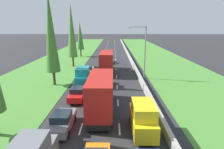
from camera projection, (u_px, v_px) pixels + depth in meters
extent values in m
plane|color=#28282B|center=(110.00, 55.00, 60.66)|extent=(300.00, 300.00, 0.00)
cube|color=#478433|center=(71.00, 55.00, 60.76)|extent=(14.00, 140.00, 0.04)
cube|color=#478433|center=(155.00, 55.00, 60.54)|extent=(14.00, 140.00, 0.04)
cube|color=#9E9B93|center=(128.00, 53.00, 60.51)|extent=(0.44, 120.00, 0.85)
cube|color=white|center=(81.00, 129.00, 17.12)|extent=(0.14, 2.00, 0.01)
cube|color=white|center=(89.00, 103.00, 22.93)|extent=(0.14, 2.00, 0.01)
cube|color=white|center=(94.00, 87.00, 28.74)|extent=(0.14, 2.00, 0.01)
cube|color=white|center=(97.00, 77.00, 34.54)|extent=(0.14, 2.00, 0.01)
cube|color=white|center=(100.00, 69.00, 40.35)|extent=(0.14, 2.00, 0.01)
cube|color=white|center=(101.00, 64.00, 46.16)|extent=(0.14, 2.00, 0.01)
cube|color=white|center=(103.00, 59.00, 51.96)|extent=(0.14, 2.00, 0.01)
cube|color=white|center=(104.00, 56.00, 57.77)|extent=(0.14, 2.00, 0.01)
cube|color=white|center=(105.00, 53.00, 63.58)|extent=(0.14, 2.00, 0.01)
cube|color=white|center=(106.00, 51.00, 69.38)|extent=(0.14, 2.00, 0.01)
cube|color=white|center=(106.00, 49.00, 75.19)|extent=(0.14, 2.00, 0.01)
cube|color=white|center=(107.00, 47.00, 81.00)|extent=(0.14, 2.00, 0.01)
cube|color=white|center=(107.00, 46.00, 86.80)|extent=(0.14, 2.00, 0.01)
cube|color=white|center=(108.00, 45.00, 92.61)|extent=(0.14, 2.00, 0.01)
cube|color=white|center=(108.00, 43.00, 98.42)|extent=(0.14, 2.00, 0.01)
cube|color=white|center=(108.00, 42.00, 104.22)|extent=(0.14, 2.00, 0.01)
cube|color=white|center=(109.00, 42.00, 110.03)|extent=(0.14, 2.00, 0.01)
cube|color=white|center=(109.00, 41.00, 115.84)|extent=(0.14, 2.00, 0.01)
cube|color=white|center=(119.00, 129.00, 17.09)|extent=(0.14, 2.00, 0.01)
cube|color=white|center=(118.00, 103.00, 22.90)|extent=(0.14, 2.00, 0.01)
cube|color=white|center=(117.00, 87.00, 28.71)|extent=(0.14, 2.00, 0.01)
cube|color=white|center=(117.00, 77.00, 34.52)|extent=(0.14, 2.00, 0.01)
cube|color=white|center=(116.00, 69.00, 40.32)|extent=(0.14, 2.00, 0.01)
cube|color=white|center=(116.00, 64.00, 46.13)|extent=(0.14, 2.00, 0.01)
cube|color=white|center=(116.00, 60.00, 51.94)|extent=(0.14, 2.00, 0.01)
cube|color=white|center=(115.00, 56.00, 57.74)|extent=(0.14, 2.00, 0.01)
cube|color=white|center=(115.00, 53.00, 63.55)|extent=(0.14, 2.00, 0.01)
cube|color=white|center=(115.00, 51.00, 69.36)|extent=(0.14, 2.00, 0.01)
cube|color=white|center=(115.00, 49.00, 75.16)|extent=(0.14, 2.00, 0.01)
cube|color=white|center=(115.00, 47.00, 80.97)|extent=(0.14, 2.00, 0.01)
cube|color=white|center=(115.00, 46.00, 86.78)|extent=(0.14, 2.00, 0.01)
cube|color=white|center=(115.00, 45.00, 92.58)|extent=(0.14, 2.00, 0.01)
cube|color=white|center=(115.00, 43.00, 98.39)|extent=(0.14, 2.00, 0.01)
cube|color=white|center=(115.00, 42.00, 104.20)|extent=(0.14, 2.00, 0.01)
cube|color=white|center=(115.00, 42.00, 110.00)|extent=(0.14, 2.00, 0.01)
cube|color=white|center=(115.00, 41.00, 115.81)|extent=(0.14, 2.00, 0.01)
cube|color=slate|center=(62.00, 122.00, 16.93)|extent=(1.76, 4.50, 0.72)
cube|color=#19232D|center=(61.00, 116.00, 16.62)|extent=(1.56, 1.90, 0.60)
cylinder|color=black|center=(58.00, 118.00, 18.38)|extent=(0.22, 0.64, 0.64)
cylinder|color=black|center=(74.00, 118.00, 18.36)|extent=(0.22, 0.64, 0.64)
cylinder|color=black|center=(49.00, 134.00, 15.68)|extent=(0.22, 0.64, 0.64)
cylinder|color=black|center=(68.00, 134.00, 15.66)|extent=(0.22, 0.64, 0.64)
cube|color=red|center=(78.00, 94.00, 23.82)|extent=(1.76, 4.50, 0.72)
cube|color=#19232D|center=(77.00, 90.00, 23.51)|extent=(1.56, 1.90, 0.60)
cylinder|color=black|center=(74.00, 93.00, 25.27)|extent=(0.22, 0.64, 0.64)
cylinder|color=black|center=(86.00, 93.00, 25.26)|extent=(0.22, 0.64, 0.64)
cylinder|color=black|center=(69.00, 101.00, 22.57)|extent=(0.22, 0.64, 0.64)
cylinder|color=black|center=(82.00, 101.00, 22.56)|extent=(0.22, 0.64, 0.64)
cube|color=teal|center=(83.00, 78.00, 29.67)|extent=(1.90, 4.90, 1.40)
cube|color=teal|center=(83.00, 71.00, 29.07)|extent=(1.80, 3.10, 1.10)
cylinder|color=black|center=(80.00, 80.00, 31.32)|extent=(0.22, 0.64, 0.64)
cylinder|color=black|center=(90.00, 80.00, 31.31)|extent=(0.22, 0.64, 0.64)
cylinder|color=black|center=(76.00, 86.00, 28.38)|extent=(0.22, 0.64, 0.64)
cylinder|color=black|center=(88.00, 86.00, 28.37)|extent=(0.22, 0.64, 0.64)
cube|color=yellow|center=(142.00, 121.00, 16.38)|extent=(1.90, 4.90, 1.40)
cube|color=yellow|center=(144.00, 110.00, 15.78)|extent=(1.80, 3.10, 1.10)
cylinder|color=black|center=(131.00, 120.00, 18.03)|extent=(0.22, 0.64, 0.64)
cylinder|color=black|center=(149.00, 120.00, 18.02)|extent=(0.22, 0.64, 0.64)
cylinder|color=black|center=(134.00, 139.00, 15.09)|extent=(0.22, 0.64, 0.64)
cylinder|color=black|center=(156.00, 139.00, 15.08)|extent=(0.22, 0.64, 0.64)
cube|color=white|center=(88.00, 71.00, 36.09)|extent=(1.76, 4.50, 0.72)
cube|color=#19232D|center=(88.00, 68.00, 35.78)|extent=(1.56, 1.90, 0.60)
cylinder|color=black|center=(85.00, 71.00, 37.54)|extent=(0.22, 0.64, 0.64)
cylinder|color=black|center=(93.00, 71.00, 37.53)|extent=(0.22, 0.64, 0.64)
cylinder|color=black|center=(83.00, 74.00, 34.84)|extent=(0.22, 0.64, 0.64)
cylinder|color=black|center=(91.00, 74.00, 34.83)|extent=(0.22, 0.64, 0.64)
cube|color=black|center=(102.00, 106.00, 20.62)|extent=(2.20, 9.40, 0.56)
cube|color=maroon|center=(103.00, 83.00, 23.72)|extent=(2.40, 2.20, 2.50)
cube|color=#B21E19|center=(101.00, 92.00, 19.07)|extent=(2.44, 7.20, 3.30)
cylinder|color=black|center=(95.00, 97.00, 23.90)|extent=(0.22, 0.64, 0.64)
cylinder|color=black|center=(112.00, 97.00, 23.88)|extent=(0.22, 0.64, 0.64)
cylinder|color=black|center=(89.00, 117.00, 18.59)|extent=(0.22, 0.64, 0.64)
cylinder|color=black|center=(112.00, 117.00, 18.58)|extent=(0.22, 0.64, 0.64)
cylinder|color=black|center=(88.00, 123.00, 17.55)|extent=(0.22, 0.64, 0.64)
cylinder|color=black|center=(112.00, 123.00, 17.53)|extent=(0.22, 0.64, 0.64)
cube|color=orange|center=(106.00, 81.00, 29.15)|extent=(1.68, 3.90, 0.76)
cube|color=#19232D|center=(106.00, 78.00, 28.68)|extent=(1.52, 1.60, 0.64)
cylinder|color=black|center=(102.00, 82.00, 30.42)|extent=(0.22, 0.64, 0.64)
cylinder|color=black|center=(111.00, 82.00, 30.41)|extent=(0.22, 0.64, 0.64)
cylinder|color=black|center=(101.00, 86.00, 28.08)|extent=(0.22, 0.64, 0.64)
cylinder|color=black|center=(111.00, 86.00, 28.07)|extent=(0.22, 0.64, 0.64)
cube|color=black|center=(107.00, 69.00, 37.71)|extent=(2.20, 9.40, 0.56)
cube|color=white|center=(107.00, 59.00, 40.81)|extent=(2.40, 2.20, 2.50)
cube|color=#B21E19|center=(107.00, 61.00, 36.16)|extent=(2.44, 7.20, 3.30)
cylinder|color=black|center=(102.00, 67.00, 40.99)|extent=(0.22, 0.64, 0.64)
cylinder|color=black|center=(112.00, 67.00, 40.97)|extent=(0.22, 0.64, 0.64)
cylinder|color=black|center=(100.00, 73.00, 35.68)|extent=(0.22, 0.64, 0.64)
cylinder|color=black|center=(112.00, 73.00, 35.67)|extent=(0.22, 0.64, 0.64)
cylinder|color=black|center=(100.00, 75.00, 34.64)|extent=(0.22, 0.64, 0.64)
cylinder|color=black|center=(112.00, 75.00, 34.62)|extent=(0.22, 0.64, 0.64)
cube|color=maroon|center=(108.00, 60.00, 46.87)|extent=(1.76, 4.50, 0.72)
cube|color=#19232D|center=(108.00, 58.00, 46.56)|extent=(1.56, 1.90, 0.60)
cylinder|color=black|center=(105.00, 61.00, 48.32)|extent=(0.22, 0.64, 0.64)
cylinder|color=black|center=(111.00, 61.00, 48.31)|extent=(0.22, 0.64, 0.64)
cylinder|color=black|center=(105.00, 63.00, 45.62)|extent=(0.22, 0.64, 0.64)
cylinder|color=black|center=(111.00, 63.00, 45.61)|extent=(0.22, 0.64, 0.64)
cylinder|color=#4C3823|center=(54.00, 78.00, 29.49)|extent=(0.41, 0.41, 2.20)
cone|color=#3D752D|center=(51.00, 32.00, 27.72)|extent=(2.15, 2.15, 11.84)
cylinder|color=#4C3823|center=(73.00, 62.00, 42.93)|extent=(0.41, 0.41, 2.20)
cone|color=#4C7F38|center=(72.00, 31.00, 41.20)|extent=(2.14, 2.14, 11.53)
cylinder|color=#4C3823|center=(81.00, 53.00, 56.66)|extent=(0.39, 0.39, 2.20)
cone|color=#3D752D|center=(80.00, 36.00, 55.39)|extent=(2.05, 2.05, 7.96)
cylinder|color=gray|center=(145.00, 53.00, 32.10)|extent=(0.20, 0.20, 9.00)
cylinder|color=gray|center=(138.00, 27.00, 31.02)|extent=(2.80, 0.12, 0.12)
cube|color=silver|center=(129.00, 28.00, 31.06)|extent=(0.60, 0.28, 0.20)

